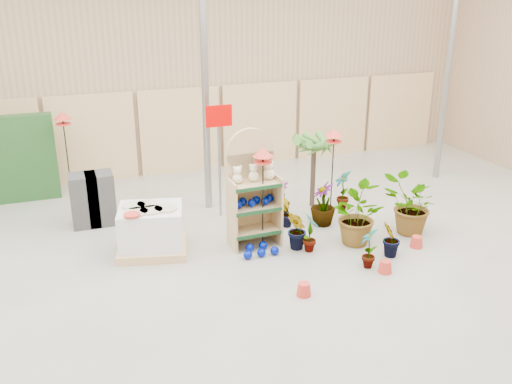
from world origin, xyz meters
TOP-DOWN VIEW (x-y plane):
  - room at (0.00, 0.91)m, footprint 15.20×12.10m
  - display_shelf at (0.29, 1.69)m, footprint 0.87×0.56m
  - teddy_bears at (0.31, 1.59)m, footprint 0.75×0.19m
  - gazing_balls_shelf at (0.29, 1.57)m, footprint 0.75×0.26m
  - gazing_balls_floor at (0.24, 1.16)m, footprint 0.63×0.39m
  - pallet_stack at (-1.44, 1.86)m, footprint 1.32×1.18m
  - charcoal_planters at (-2.26, 3.41)m, footprint 0.80×0.50m
  - trellis_stock at (-3.80, 5.20)m, footprint 2.00×0.30m
  - offer_sign at (0.10, 2.98)m, footprint 0.50×0.08m
  - bird_table_front at (0.40, 1.43)m, footprint 0.34×0.34m
  - bird_table_right at (2.06, 2.13)m, footprint 0.34×0.34m
  - bird_table_back at (-2.60, 4.72)m, footprint 0.34×0.34m
  - palm at (2.00, 2.85)m, footprint 0.70×0.70m
  - potted_plant_0 at (1.08, 0.98)m, footprint 0.37×0.45m
  - potted_plant_1 at (0.91, 1.11)m, footprint 0.36×0.43m
  - potted_plant_2 at (1.95, 1.04)m, footprint 0.88×1.00m
  - potted_plant_3 at (1.79, 1.93)m, footprint 0.57×0.57m
  - potted_plant_4 at (2.52, 2.53)m, footprint 0.40×0.49m
  - potted_plant_5 at (1.09, 2.09)m, footprint 0.37×0.35m
  - potted_plant_8 at (1.73, 0.15)m, footprint 0.42×0.44m
  - potted_plant_9 at (2.26, 0.34)m, footprint 0.46×0.46m
  - potted_plant_10 at (3.08, 1.03)m, footprint 1.04×0.92m
  - potted_plant_11 at (1.17, 2.54)m, footprint 0.42×0.42m

SIDE VIEW (x-z plane):
  - gazing_balls_floor at x=0.24m, z-range 0.00..0.15m
  - potted_plant_5 at x=1.09m, z-range 0.00..0.54m
  - potted_plant_9 at x=2.26m, z-range 0.00..0.65m
  - potted_plant_8 at x=1.73m, z-range 0.00..0.69m
  - potted_plant_1 at x=0.91m, z-range 0.00..0.72m
  - potted_plant_11 at x=1.17m, z-range 0.00..0.72m
  - potted_plant_0 at x=1.08m, z-range 0.00..0.74m
  - potted_plant_4 at x=2.52m, z-range 0.00..0.80m
  - pallet_stack at x=-1.44m, z-range -0.02..0.83m
  - potted_plant_3 at x=1.79m, z-range 0.00..0.84m
  - charcoal_planters at x=-2.26m, z-range 0.00..1.00m
  - potted_plant_2 at x=1.95m, z-range 0.00..1.05m
  - potted_plant_10 at x=3.08m, z-range 0.00..1.08m
  - gazing_balls_shelf at x=0.29m, z-range 0.73..0.88m
  - trellis_stock at x=-3.80m, z-range 0.00..1.80m
  - display_shelf at x=0.29m, z-range -0.09..1.96m
  - teddy_bears at x=0.31m, z-range 1.14..1.45m
  - palm at x=2.00m, z-range 0.55..2.13m
  - offer_sign at x=0.10m, z-range 0.47..2.67m
  - bird_table_front at x=0.40m, z-range 0.76..2.54m
  - bird_table_right at x=2.06m, z-range 0.76..2.55m
  - bird_table_back at x=-2.60m, z-range 0.82..2.72m
  - room at x=0.00m, z-range -0.14..4.56m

